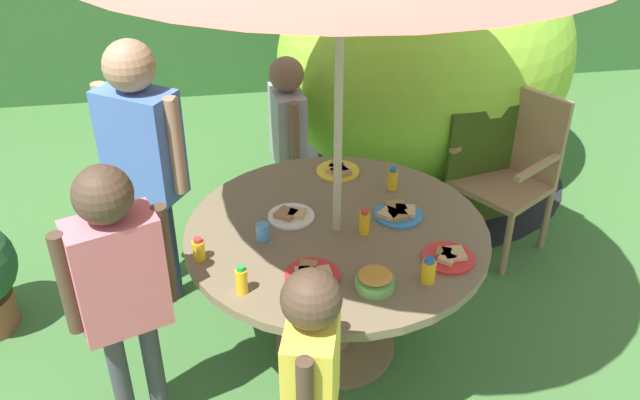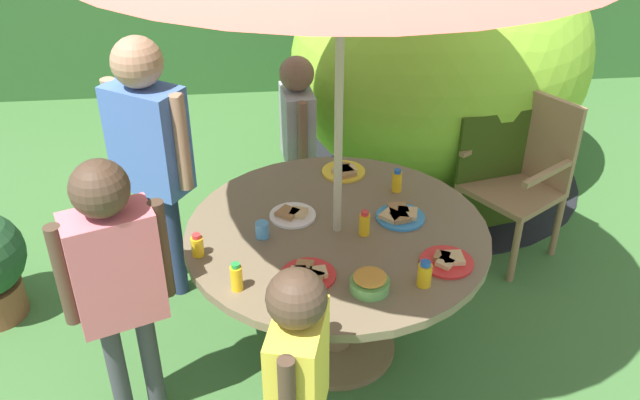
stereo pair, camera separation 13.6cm
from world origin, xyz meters
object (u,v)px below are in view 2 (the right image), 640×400
at_px(child_in_grey_shirt, 298,126).
at_px(juice_bottle_back_edge, 197,246).
at_px(garden_table, 337,255).
at_px(juice_bottle_center_front, 364,224).
at_px(plate_near_left, 447,261).
at_px(child_in_blue_shirt, 148,139).
at_px(juice_bottle_near_right, 397,181).
at_px(juice_bottle_center_back, 425,274).
at_px(dome_tent, 441,62).
at_px(cup_near, 262,230).
at_px(child_in_yellow_shirt, 298,372).
at_px(wooden_chair, 524,169).
at_px(snack_bowl, 370,282).
at_px(plate_far_right, 400,215).
at_px(plate_front_edge, 344,171).
at_px(plate_mid_right, 308,274).
at_px(child_in_pink_shirt, 115,268).
at_px(plate_mid_left, 293,215).
at_px(juice_bottle_far_left, 236,277).

relative_size(child_in_grey_shirt, juice_bottle_back_edge, 10.92).
height_order(garden_table, juice_bottle_center_front, juice_bottle_center_front).
relative_size(plate_near_left, juice_bottle_center_front, 1.88).
relative_size(child_in_blue_shirt, juice_bottle_back_edge, 13.75).
bearing_deg(juice_bottle_near_right, juice_bottle_center_back, -92.36).
distance_m(dome_tent, plate_near_left, 2.03).
xyz_separation_m(juice_bottle_center_front, cup_near, (-0.45, 0.02, -0.02)).
distance_m(garden_table, child_in_yellow_shirt, 0.92).
xyz_separation_m(child_in_blue_shirt, juice_bottle_near_right, (1.20, -0.27, -0.15)).
xyz_separation_m(juice_bottle_near_right, juice_bottle_center_back, (-0.03, -0.73, -0.00)).
distance_m(wooden_chair, child_in_yellow_shirt, 2.18).
bearing_deg(snack_bowl, plate_far_right, 66.15).
xyz_separation_m(wooden_chair, plate_front_edge, (-1.08, -0.27, 0.21)).
bearing_deg(plate_far_right, cup_near, -171.86).
xyz_separation_m(child_in_grey_shirt, plate_mid_right, (-0.05, -1.37, -0.00)).
bearing_deg(plate_front_edge, child_in_grey_shirt, 110.39).
distance_m(child_in_blue_shirt, child_in_yellow_shirt, 1.59).
distance_m(wooden_chair, dome_tent, 1.00).
bearing_deg(child_in_pink_shirt, dome_tent, 27.83).
bearing_deg(juice_bottle_back_edge, wooden_chair, 26.92).
bearing_deg(dome_tent, cup_near, -138.00).
distance_m(child_in_yellow_shirt, snack_bowl, 0.55).
xyz_separation_m(garden_table, child_in_grey_shirt, (-0.10, 1.04, 0.16)).
bearing_deg(juice_bottle_center_back, dome_tent, 74.41).
distance_m(plate_mid_right, juice_bottle_back_edge, 0.50).
relative_size(plate_mid_right, juice_bottle_back_edge, 2.16).
bearing_deg(dome_tent, juice_bottle_center_back, -117.93).
relative_size(child_in_yellow_shirt, juice_bottle_near_right, 9.93).
xyz_separation_m(dome_tent, plate_front_edge, (-0.79, -1.17, -0.11)).
bearing_deg(snack_bowl, plate_front_edge, 88.98).
bearing_deg(juice_bottle_center_front, juice_bottle_center_back, -64.00).
bearing_deg(child_in_pink_shirt, juice_bottle_center_back, -24.39).
height_order(plate_mid_left, plate_near_left, same).
height_order(wooden_chair, child_in_blue_shirt, child_in_blue_shirt).
distance_m(child_in_yellow_shirt, juice_bottle_back_edge, 0.83).
xyz_separation_m(wooden_chair, cup_near, (-1.51, -0.80, 0.23)).
bearing_deg(dome_tent, plate_far_right, -122.36).
bearing_deg(child_in_grey_shirt, juice_bottle_center_front, 5.72).
height_order(plate_front_edge, juice_bottle_near_right, juice_bottle_near_right).
xyz_separation_m(juice_bottle_center_front, juice_bottle_center_back, (0.18, -0.38, -0.00)).
distance_m(child_in_pink_shirt, plate_far_right, 1.28).
distance_m(wooden_chair, juice_bottle_back_edge, 2.02).
height_order(garden_table, wooden_chair, wooden_chair).
distance_m(garden_table, child_in_grey_shirt, 1.06).
bearing_deg(juice_bottle_far_left, plate_mid_right, 10.02).
xyz_separation_m(dome_tent, juice_bottle_center_back, (-0.59, -2.10, -0.07)).
bearing_deg(snack_bowl, child_in_blue_shirt, 133.49).
relative_size(child_in_yellow_shirt, snack_bowl, 7.38).
distance_m(plate_far_right, juice_bottle_center_front, 0.22).
height_order(child_in_grey_shirt, juice_bottle_center_front, child_in_grey_shirt).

